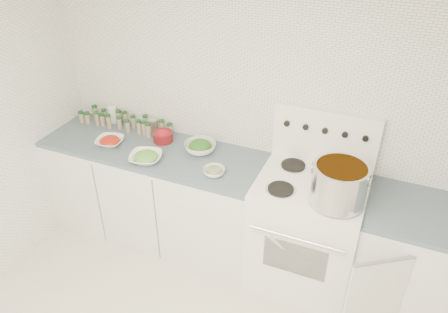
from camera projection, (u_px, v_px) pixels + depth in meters
room_walls at (161, 188)px, 1.96m from camera, size 3.54×3.04×2.52m
counter_left at (157, 193)px, 3.75m from camera, size 1.85×0.62×0.90m
stove at (306, 229)px, 3.29m from camera, size 0.76×0.70×1.36m
counter_right at (421, 265)px, 3.04m from camera, size 0.89×0.85×0.90m
stock_pot at (339, 183)px, 2.78m from camera, size 0.38×0.35×0.27m
bowl_tomato at (110, 141)px, 3.54m from camera, size 0.26×0.26×0.07m
bowl_snowpea at (146, 157)px, 3.33m from camera, size 0.31×0.31×0.08m
bowl_broccoli at (200, 147)px, 3.44m from camera, size 0.27×0.27×0.10m
bowl_zucchini at (214, 171)px, 3.18m from camera, size 0.21×0.21×0.07m
bowl_pepper at (163, 136)px, 3.58m from camera, size 0.16×0.16×0.10m
salt_canister at (113, 114)px, 3.85m from camera, size 0.09×0.09×0.14m
tin_can at (153, 125)px, 3.72m from camera, size 0.10×0.10×0.11m
spice_cluster at (123, 122)px, 3.76m from camera, size 0.88×0.16×0.13m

